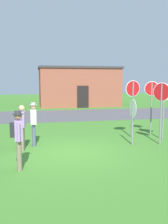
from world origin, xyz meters
name	(u,v)px	position (x,y,z in m)	size (l,w,h in m)	color
ground_plane	(69,152)	(0.00, 0.00, 0.00)	(80.00, 80.00, 0.00)	#3D7528
street_asphalt	(49,115)	(0.00, 9.96, 0.00)	(60.00, 6.40, 0.01)	#4C4C51
building_background	(79,86)	(3.51, 16.87, 1.98)	(8.09, 4.53, 3.94)	brown
stop_sign_tallest	(161,103)	(3.82, 0.41, 1.71)	(0.42, 0.63, 2.51)	slate
stop_sign_nearest	(133,99)	(3.21, 1.88, 1.77)	(0.73, 0.18, 2.60)	slate
stop_sign_rear_left	(133,114)	(2.70, 0.61, 1.26)	(0.08, 0.77, 1.87)	slate
stop_sign_leaning_left	(152,99)	(4.37, 2.36, 1.72)	(0.63, 0.29, 2.55)	slate
stop_sign_far_back	(164,102)	(4.34, 1.16, 1.68)	(0.67, 0.32, 2.46)	slate
person_near_signs	(18,136)	(-1.68, -1.46, 1.01)	(0.41, 0.57, 1.74)	#7A6B56
person_with_sunhat	(34,121)	(-1.21, 1.22, 0.98)	(0.31, 0.57, 1.74)	#4C5670
person_in_blue	(22,125)	(-1.63, 0.65, 0.95)	(0.26, 0.57, 1.69)	#7A6B56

